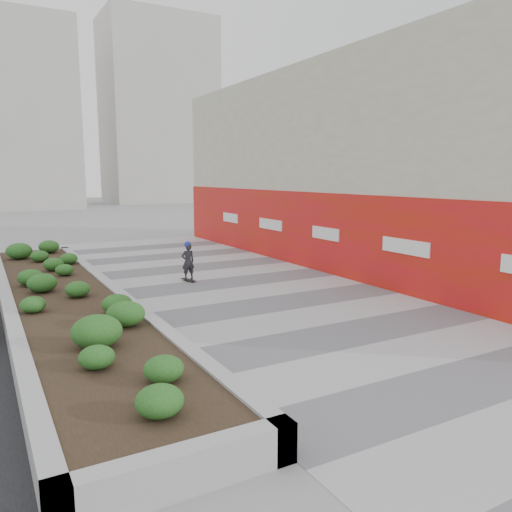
{
  "coord_description": "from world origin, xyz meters",
  "views": [
    {
      "loc": [
        -7.33,
        -6.88,
        3.64
      ],
      "look_at": [
        0.32,
        6.82,
        1.1
      ],
      "focal_mm": 35.0,
      "sensor_mm": 36.0,
      "label": 1
    }
  ],
  "objects": [
    {
      "name": "building",
      "position": [
        6.98,
        8.98,
        3.98
      ],
      "size": [
        6.04,
        24.08,
        8.0
      ],
      "color": "#B8B39D",
      "rests_on": "ground"
    },
    {
      "name": "skateboarder",
      "position": [
        -1.13,
        9.05,
        0.72
      ],
      "size": [
        0.47,
        0.74,
        1.41
      ],
      "rotation": [
        0.0,
        0.0,
        0.18
      ],
      "color": "beige",
      "rests_on": "ground"
    },
    {
      "name": "walkway",
      "position": [
        0.0,
        3.0,
        0.01
      ],
      "size": [
        8.0,
        36.0,
        0.01
      ],
      "primitive_type": "cube",
      "color": "#A8A8AD",
      "rests_on": "ground"
    },
    {
      "name": "planter",
      "position": [
        -5.5,
        7.0,
        0.42
      ],
      "size": [
        3.0,
        18.0,
        0.9
      ],
      "color": "#9E9EA0",
      "rests_on": "ground"
    },
    {
      "name": "manhole_cover",
      "position": [
        0.5,
        3.0,
        0.0
      ],
      "size": [
        0.44,
        0.44,
        0.01
      ],
      "primitive_type": "cylinder",
      "color": "#595654",
      "rests_on": "ground"
    },
    {
      "name": "distant_bldg_north_r",
      "position": [
        15.0,
        60.0,
        12.0
      ],
      "size": [
        14.0,
        10.0,
        24.0
      ],
      "primitive_type": "cube",
      "color": "#ADAAA3",
      "rests_on": "ground"
    },
    {
      "name": "ground",
      "position": [
        0.0,
        0.0,
        0.0
      ],
      "size": [
        160.0,
        160.0,
        0.0
      ],
      "primitive_type": "plane",
      "color": "gray",
      "rests_on": "ground"
    }
  ]
}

